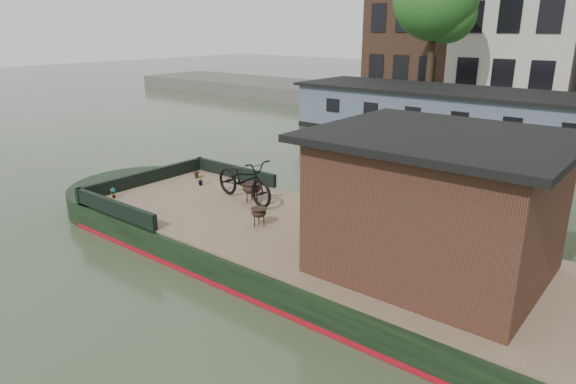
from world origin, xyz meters
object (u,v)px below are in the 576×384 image
Objects in this scene: brazier_rear at (252,192)px; dinghy at (410,138)px; cabin at (436,203)px; bicycle at (244,179)px; brazier_front at (259,217)px.

brazier_rear is 10.69m from dinghy.
cabin is 5.18m from bicycle.
cabin is 8.53× the size of brazier_rear.
bicycle reaches higher than dinghy.
brazier_front is 0.84× the size of brazier_rear.
cabin is 3.87m from brazier_front.
bicycle is 10.75m from dinghy.
cabin reaches higher than bicycle.
cabin reaches higher than brazier_front.
dinghy is at bearing 95.47° from brazier_rear.
bicycle is 1.74m from brazier_front.
cabin is at bearing -87.60° from bicycle.
brazier_rear is at bearing 171.69° from cabin.
cabin is 5.05m from brazier_rear.
brazier_front is at bearing -172.26° from dinghy.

